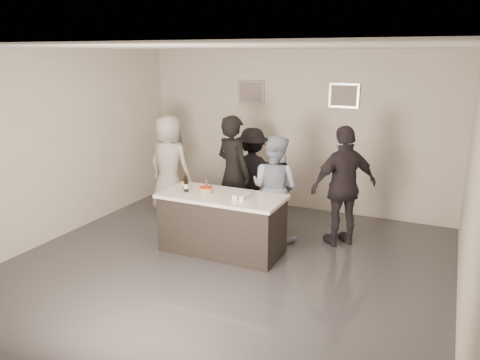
{
  "coord_description": "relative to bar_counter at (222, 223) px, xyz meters",
  "views": [
    {
      "loc": [
        2.73,
        -5.44,
        2.92
      ],
      "look_at": [
        0.0,
        0.5,
        1.15
      ],
      "focal_mm": 35.0,
      "sensor_mm": 36.0,
      "label": 1
    }
  ],
  "objects": [
    {
      "name": "person_main_blue",
      "position": [
        0.52,
        0.85,
        0.4
      ],
      "size": [
        0.92,
        0.77,
        1.7
      ],
      "primitive_type": "imported",
      "rotation": [
        0.0,
        0.0,
        2.97
      ],
      "color": "#9EAFCF",
      "rests_on": "ground"
    },
    {
      "name": "bar_counter",
      "position": [
        0.0,
        0.0,
        0.0
      ],
      "size": [
        1.86,
        0.86,
        0.9
      ],
      "primitive_type": "cube",
      "color": "white",
      "rests_on": "ground"
    },
    {
      "name": "ceiling",
      "position": [
        0.28,
        -0.46,
        2.55
      ],
      "size": [
        6.0,
        6.0,
        0.0
      ],
      "primitive_type": "plane",
      "rotation": [
        3.14,
        0.0,
        0.0
      ],
      "color": "white"
    },
    {
      "name": "floor",
      "position": [
        0.28,
        -0.46,
        -0.45
      ],
      "size": [
        6.0,
        6.0,
        0.0
      ],
      "primitive_type": "plane",
      "color": "#3D3D42",
      "rests_on": "ground"
    },
    {
      "name": "picture_left",
      "position": [
        -0.62,
        2.51,
        1.75
      ],
      "size": [
        0.54,
        0.04,
        0.44
      ],
      "primitive_type": "cube",
      "color": "#B2B2B7",
      "rests_on": "wall_back"
    },
    {
      "name": "cake",
      "position": [
        -0.26,
        -0.0,
        0.49
      ],
      "size": [
        0.21,
        0.21,
        0.07
      ],
      "primitive_type": "cylinder",
      "color": "#FF5F1A",
      "rests_on": "bar_counter"
    },
    {
      "name": "candles",
      "position": [
        -0.29,
        -0.34,
        0.45
      ],
      "size": [
        0.24,
        0.08,
        0.01
      ],
      "primitive_type": "cube",
      "color": "pink",
      "rests_on": "bar_counter"
    },
    {
      "name": "person_guest_right",
      "position": [
        1.58,
        1.06,
        0.49
      ],
      "size": [
        1.12,
        1.1,
        1.89
      ],
      "primitive_type": "imported",
      "rotation": [
        0.0,
        0.0,
        3.9
      ],
      "color": "#252127",
      "rests_on": "ground"
    },
    {
      "name": "beer_bottle_b",
      "position": [
        -0.56,
        -0.08,
        0.58
      ],
      "size": [
        0.07,
        0.07,
        0.26
      ],
      "primitive_type": "cylinder",
      "color": "black",
      "rests_on": "bar_counter"
    },
    {
      "name": "person_guest_back",
      "position": [
        -0.25,
        1.73,
        0.37
      ],
      "size": [
        1.17,
        0.84,
        1.64
      ],
      "primitive_type": "imported",
      "rotation": [
        0.0,
        0.0,
        3.38
      ],
      "color": "black",
      "rests_on": "ground"
    },
    {
      "name": "wall_back",
      "position": [
        0.28,
        2.54,
        1.05
      ],
      "size": [
        6.0,
        0.04,
        3.0
      ],
      "primitive_type": "cube",
      "color": "beige",
      "rests_on": "ground"
    },
    {
      "name": "tumbler_cluster",
      "position": [
        0.34,
        -0.04,
        0.49
      ],
      "size": [
        0.19,
        0.3,
        0.08
      ],
      "primitive_type": "cube",
      "color": "orange",
      "rests_on": "bar_counter"
    },
    {
      "name": "beer_bottle_a",
      "position": [
        -0.63,
        0.02,
        0.58
      ],
      "size": [
        0.07,
        0.07,
        0.26
      ],
      "primitive_type": "cylinder",
      "color": "black",
      "rests_on": "bar_counter"
    },
    {
      "name": "wall_left",
      "position": [
        -2.72,
        -0.46,
        1.05
      ],
      "size": [
        0.04,
        6.0,
        3.0
      ],
      "primitive_type": "cube",
      "color": "beige",
      "rests_on": "ground"
    },
    {
      "name": "person_guest_left",
      "position": [
        -1.73,
        1.25,
        0.47
      ],
      "size": [
        0.96,
        0.69,
        1.84
      ],
      "primitive_type": "imported",
      "rotation": [
        0.0,
        0.0,
        3.02
      ],
      "color": "silver",
      "rests_on": "ground"
    },
    {
      "name": "person_main_black",
      "position": [
        -0.26,
        0.95,
        0.53
      ],
      "size": [
        0.84,
        0.71,
        1.96
      ],
      "primitive_type": "imported",
      "rotation": [
        0.0,
        0.0,
        2.74
      ],
      "color": "black",
      "rests_on": "ground"
    },
    {
      "name": "wall_front",
      "position": [
        0.28,
        -3.46,
        1.05
      ],
      "size": [
        6.0,
        0.04,
        3.0
      ],
      "primitive_type": "cube",
      "color": "beige",
      "rests_on": "ground"
    },
    {
      "name": "wall_right",
      "position": [
        3.28,
        -0.46,
        1.05
      ],
      "size": [
        0.04,
        6.0,
        3.0
      ],
      "primitive_type": "cube",
      "color": "beige",
      "rests_on": "ground"
    },
    {
      "name": "picture_right",
      "position": [
        1.18,
        2.51,
        1.75
      ],
      "size": [
        0.54,
        0.04,
        0.44
      ],
      "primitive_type": "cube",
      "color": "#B2B2B7",
      "rests_on": "wall_back"
    }
  ]
}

